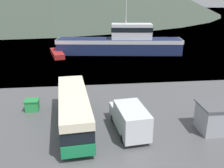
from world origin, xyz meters
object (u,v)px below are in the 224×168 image
Objects in this scene: dock_kiosk at (215,118)px; small_boat at (57,53)px; tour_bus at (74,109)px; delivery_van at (130,118)px; fishing_boat at (121,42)px; storage_bin at (32,105)px.

small_boat is (-16.25, 29.88, -0.80)m from dock_kiosk.
delivery_van is at bearing -21.72° from tour_bus.
dock_kiosk is at bearing -74.45° from small_boat.
fishing_boat is 27.80m from storage_bin.
dock_kiosk is at bearing -11.10° from delivery_van.
tour_bus is at bearing -94.53° from small_boat.
tour_bus is 12.29m from dock_kiosk.
tour_bus is 29.69m from fishing_boat.
delivery_van is at bearing -29.96° from storage_bin.
dock_kiosk is at bearing -14.57° from tour_bus.
dock_kiosk is at bearing -165.95° from fishing_boat.
dock_kiosk is (12.11, -2.02, -0.50)m from tour_bus.
small_boat is (-8.89, 29.28, -0.86)m from delivery_van.
fishing_boat reaches higher than storage_bin.
fishing_boat is 8.57× the size of dock_kiosk.
dock_kiosk is (7.36, -0.60, -0.06)m from delivery_van.
fishing_boat is 12.70m from small_boat.
delivery_van is at bearing -86.10° from small_boat.
tour_bus is at bearing 156.96° from delivery_van.
storage_bin is (-4.40, 3.85, -1.17)m from tour_bus.
fishing_boat is at bearing 68.44° from tour_bus.
tour_bus is 4.98m from delivery_van.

